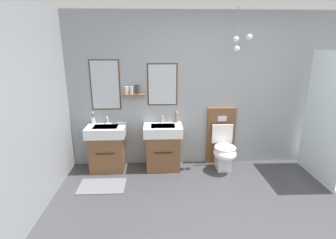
% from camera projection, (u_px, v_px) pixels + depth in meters
% --- Properties ---
extents(wall_back, '(5.17, 0.47, 2.54)m').
position_uv_depth(wall_back, '(216.00, 91.00, 4.38)').
color(wall_back, '#999EA3').
rests_on(wall_back, ground).
extents(bath_mat, '(0.68, 0.44, 0.01)m').
position_uv_depth(bath_mat, '(102.00, 186.00, 3.87)').
color(bath_mat, slate).
rests_on(bath_mat, ground).
extents(vanity_sink_left, '(0.63, 0.46, 0.76)m').
position_uv_depth(vanity_sink_left, '(107.00, 147.00, 4.31)').
color(vanity_sink_left, brown).
rests_on(vanity_sink_left, ground).
extents(tap_on_left_sink, '(0.03, 0.13, 0.11)m').
position_uv_depth(tap_on_left_sink, '(107.00, 119.00, 4.34)').
color(tap_on_left_sink, silver).
rests_on(tap_on_left_sink, vanity_sink_left).
extents(vanity_sink_right, '(0.63, 0.46, 0.76)m').
position_uv_depth(vanity_sink_right, '(163.00, 146.00, 4.35)').
color(vanity_sink_right, brown).
rests_on(vanity_sink_right, ground).
extents(tap_on_right_sink, '(0.03, 0.13, 0.11)m').
position_uv_depth(tap_on_right_sink, '(163.00, 118.00, 4.38)').
color(tap_on_right_sink, silver).
rests_on(tap_on_right_sink, vanity_sink_right).
extents(toilet, '(0.48, 0.62, 1.00)m').
position_uv_depth(toilet, '(223.00, 146.00, 4.39)').
color(toilet, brown).
rests_on(toilet, ground).
extents(toothbrush_cup, '(0.07, 0.07, 0.20)m').
position_uv_depth(toothbrush_cup, '(93.00, 120.00, 4.33)').
color(toothbrush_cup, silver).
rests_on(toothbrush_cup, vanity_sink_left).
extents(soap_dispenser, '(0.06, 0.06, 0.20)m').
position_uv_depth(soap_dispenser, '(177.00, 117.00, 4.39)').
color(soap_dispenser, gray).
rests_on(soap_dispenser, vanity_sink_right).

